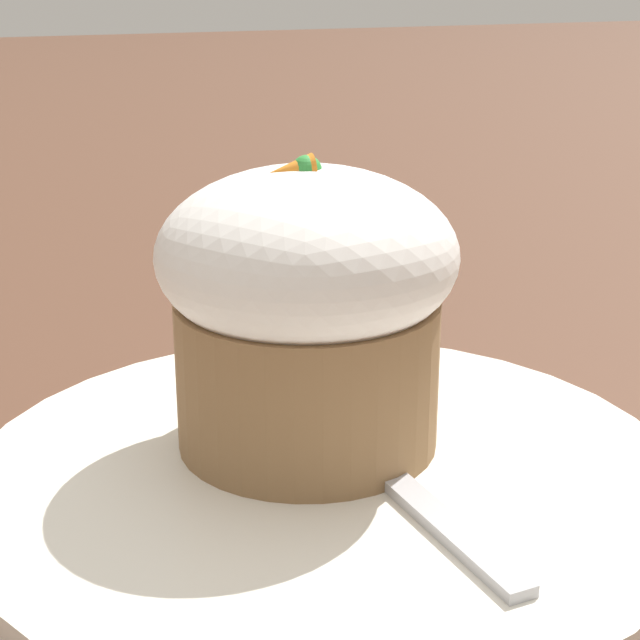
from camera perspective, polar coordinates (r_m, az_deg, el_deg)
ground_plane at (r=0.39m, az=0.28°, el=-9.63°), size 4.00×4.00×0.00m
dessert_plate at (r=0.38m, az=0.28°, el=-8.71°), size 0.25×0.25×0.01m
carrot_cake at (r=0.38m, az=-0.00°, el=0.91°), size 0.11×0.11×0.11m
spoon at (r=0.37m, az=3.53°, el=-8.01°), size 0.04×0.12×0.01m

